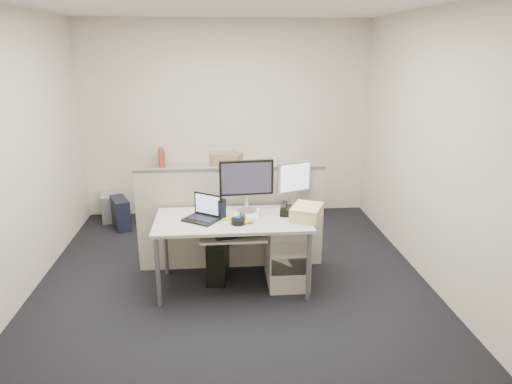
{
  "coord_description": "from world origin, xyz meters",
  "views": [
    {
      "loc": [
        -0.11,
        -4.15,
        2.31
      ],
      "look_at": [
        0.24,
        0.15,
        0.95
      ],
      "focal_mm": 32.0,
      "sensor_mm": 36.0,
      "label": 1
    }
  ],
  "objects": [
    {
      "name": "wall_front",
      "position": [
        0.0,
        -2.25,
        1.35
      ],
      "size": [
        4.0,
        0.02,
        2.7
      ],
      "primitive_type": "cube",
      "color": "beige",
      "rests_on": "ground"
    },
    {
      "name": "cardboard_box_right",
      "position": [
        0.0,
        1.81,
        0.85
      ],
      "size": [
        0.42,
        0.37,
        0.25
      ],
      "primitive_type": "cube",
      "rotation": [
        0.0,
        0.0,
        -0.32
      ],
      "color": "tan",
      "rests_on": "back_counter"
    },
    {
      "name": "cardboard_box_left",
      "position": [
        -0.05,
        1.81,
        0.85
      ],
      "size": [
        0.39,
        0.31,
        0.27
      ],
      "primitive_type": "cube",
      "rotation": [
        0.0,
        0.0,
        0.12
      ],
      "color": "tan",
      "rests_on": "back_counter"
    },
    {
      "name": "ceiling",
      "position": [
        0.0,
        0.0,
        2.7
      ],
      "size": [
        4.0,
        4.5,
        0.01
      ],
      "primitive_type": "cube",
      "color": "white",
      "rests_on": "ground"
    },
    {
      "name": "pc_tower_spare_silver",
      "position": [
        -1.7,
        2.03,
        0.19
      ],
      "size": [
        0.26,
        0.43,
        0.37
      ],
      "primitive_type": "cube",
      "rotation": [
        0.0,
        0.0,
        0.26
      ],
      "color": "#B7B7BC",
      "rests_on": "floor"
    },
    {
      "name": "cubicle_partition",
      "position": [
        0.0,
        0.45,
        0.55
      ],
      "size": [
        2.0,
        0.06,
        1.1
      ],
      "primitive_type": "cube",
      "color": "#B7B199",
      "rests_on": "floor"
    },
    {
      "name": "keyboard",
      "position": [
        0.05,
        -0.17,
        0.64
      ],
      "size": [
        0.48,
        0.27,
        0.03
      ],
      "primitive_type": "cube",
      "rotation": [
        0.0,
        0.0,
        0.25
      ],
      "color": "black",
      "rests_on": "keyboard_tray"
    },
    {
      "name": "monitor_small",
      "position": [
        0.65,
        0.32,
        0.96
      ],
      "size": [
        0.43,
        0.32,
        0.47
      ],
      "primitive_type": "cube",
      "rotation": [
        0.0,
        0.0,
        0.39
      ],
      "color": "#B7B7BC",
      "rests_on": "desk"
    },
    {
      "name": "banana",
      "position": [
        0.11,
        -0.15,
        0.75
      ],
      "size": [
        0.2,
        0.08,
        0.04
      ],
      "primitive_type": "ellipsoid",
      "rotation": [
        0.0,
        0.0,
        0.2
      ],
      "color": "yellow",
      "rests_on": "desk"
    },
    {
      "name": "laptop",
      "position": [
        -0.3,
        -0.02,
        0.85
      ],
      "size": [
        0.39,
        0.37,
        0.24
      ],
      "primitive_type": "cube",
      "rotation": [
        0.0,
        0.0,
        -0.6
      ],
      "color": "black",
      "rests_on": "desk"
    },
    {
      "name": "keyboard_tray",
      "position": [
        0.0,
        -0.18,
        0.62
      ],
      "size": [
        0.62,
        0.32,
        0.02
      ],
      "primitive_type": "cube",
      "color": "beige",
      "rests_on": "desk"
    },
    {
      "name": "pc_tower_desk",
      "position": [
        -0.15,
        0.2,
        0.22
      ],
      "size": [
        0.24,
        0.49,
        0.44
      ],
      "primitive_type": "cube",
      "rotation": [
        0.0,
        0.0,
        -0.12
      ],
      "color": "black",
      "rests_on": "floor"
    },
    {
      "name": "wall_back",
      "position": [
        0.0,
        2.25,
        1.35
      ],
      "size": [
        4.0,
        0.02,
        2.7
      ],
      "primitive_type": "cube",
      "color": "beige",
      "rests_on": "ground"
    },
    {
      "name": "travel_mug",
      "position": [
        -0.1,
        0.02,
        0.82
      ],
      "size": [
        0.11,
        0.11,
        0.18
      ],
      "primitive_type": "cylinder",
      "rotation": [
        0.0,
        0.0,
        -0.3
      ],
      "color": "black",
      "rests_on": "desk"
    },
    {
      "name": "sticky_pad",
      "position": [
        -0.05,
        0.0,
        0.74
      ],
      "size": [
        0.11,
        0.11,
        0.01
      ],
      "primitive_type": "cube",
      "rotation": [
        0.0,
        0.0,
        -0.26
      ],
      "color": "yellow",
      "rests_on": "desk"
    },
    {
      "name": "desk_phone",
      "position": [
        0.6,
        0.07,
        0.77
      ],
      "size": [
        0.27,
        0.24,
        0.07
      ],
      "primitive_type": "cube",
      "rotation": [
        0.0,
        0.0,
        -0.23
      ],
      "color": "black",
      "rests_on": "desk"
    },
    {
      "name": "floor",
      "position": [
        0.0,
        0.0,
        -0.01
      ],
      "size": [
        4.0,
        4.5,
        0.01
      ],
      "primitive_type": "cube",
      "color": "black",
      "rests_on": "ground"
    },
    {
      "name": "cellphone",
      "position": [
        0.1,
        0.05,
        0.74
      ],
      "size": [
        0.07,
        0.11,
        0.01
      ],
      "primitive_type": "cube",
      "rotation": [
        0.0,
        0.0,
        0.13
      ],
      "color": "black",
      "rests_on": "desk"
    },
    {
      "name": "desk",
      "position": [
        0.0,
        0.0,
        0.66
      ],
      "size": [
        1.5,
        0.75,
        0.73
      ],
      "color": "beige",
      "rests_on": "floor"
    },
    {
      "name": "wall_left",
      "position": [
        -2.0,
        0.0,
        1.35
      ],
      "size": [
        0.02,
        4.5,
        2.7
      ],
      "primitive_type": "cube",
      "color": "beige",
      "rests_on": "ground"
    },
    {
      "name": "drawer_pedestal",
      "position": [
        0.55,
        0.05,
        0.33
      ],
      "size": [
        0.4,
        0.55,
        0.65
      ],
      "primitive_type": "cube",
      "color": "#B4B09E",
      "rests_on": "floor"
    },
    {
      "name": "pc_tower_spare_dark",
      "position": [
        -1.45,
        1.72,
        0.2
      ],
      "size": [
        0.34,
        0.47,
        0.41
      ],
      "primitive_type": "cube",
      "rotation": [
        0.0,
        0.0,
        0.41
      ],
      "color": "black",
      "rests_on": "floor"
    },
    {
      "name": "red_binder",
      "position": [
        -0.9,
        2.03,
        0.86
      ],
      "size": [
        0.13,
        0.31,
        0.28
      ],
      "primitive_type": "cube",
      "rotation": [
        0.0,
        0.0,
        0.19
      ],
      "color": "#AC3026",
      "rests_on": "back_counter"
    },
    {
      "name": "monitor_main",
      "position": [
        0.15,
        0.18,
        1.0
      ],
      "size": [
        0.55,
        0.25,
        0.54
      ],
      "primitive_type": "cube",
      "rotation": [
        0.0,
        0.0,
        0.08
      ],
      "color": "black",
      "rests_on": "desk"
    },
    {
      "name": "wall_right",
      "position": [
        2.0,
        0.0,
        1.35
      ],
      "size": [
        0.02,
        4.5,
        2.7
      ],
      "primitive_type": "cube",
      "color": "beige",
      "rests_on": "ground"
    },
    {
      "name": "manila_folders",
      "position": [
        0.72,
        -0.05,
        0.79
      ],
      "size": [
        0.38,
        0.42,
        0.13
      ],
      "primitive_type": "cube",
      "rotation": [
        0.0,
        0.0,
        -0.42
      ],
      "color": "#D1C47C",
      "rests_on": "desk"
    },
    {
      "name": "paper_stack",
      "position": [
        0.15,
        0.12,
        0.74
      ],
      "size": [
        0.3,
        0.35,
        0.01
      ],
      "primitive_type": "cube",
      "rotation": [
        0.0,
        0.0,
        -0.18
      ],
      "color": "white",
      "rests_on": "desk"
    },
    {
      "name": "back_counter",
      "position": [
        0.0,
        1.93,
        0.36
      ],
      "size": [
        2.0,
        0.6,
        0.72
      ],
      "primitive_type": "cube",
      "color": "#B4B09E",
      "rests_on": "floor"
    },
    {
      "name": "trackball",
      "position": [
        0.05,
        -0.14,
        0.76
      ],
      "size": [
        0.18,
        0.18,
        0.05
      ],
      "primitive_type": "cylinder",
      "rotation": [
        0.0,
        0.0,
        -0.39
      ],
      "color": "black",
      "rests_on": "desk"
    }
  ]
}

